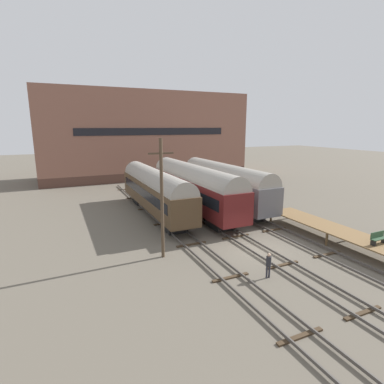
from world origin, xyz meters
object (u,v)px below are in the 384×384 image
at_px(train_car_grey, 224,183).
at_px(utility_pole, 162,198).
at_px(train_car_brown, 155,189).
at_px(train_car_maroon, 194,185).
at_px(person_worker, 269,263).
at_px(bench, 378,238).

relative_size(train_car_grey, utility_pole, 1.96).
relative_size(train_car_grey, train_car_brown, 0.99).
bearing_deg(train_car_brown, train_car_grey, -2.31).
bearing_deg(train_car_maroon, person_worker, -97.41).
distance_m(train_car_maroon, train_car_grey, 4.25).
height_order(train_car_grey, utility_pole, utility_pole).
height_order(train_car_brown, person_worker, train_car_brown).
relative_size(bench, person_worker, 0.83).
bearing_deg(train_car_maroon, train_car_brown, 169.64).
relative_size(train_car_brown, utility_pole, 1.98).
bearing_deg(utility_pole, bench, -25.66).
distance_m(train_car_grey, bench, 17.35).
bearing_deg(train_car_grey, utility_pole, -137.45).
height_order(train_car_brown, bench, train_car_brown).
height_order(train_car_grey, person_worker, train_car_grey).
distance_m(person_worker, utility_pole, 8.39).
bearing_deg(train_car_brown, person_worker, -82.43).
height_order(person_worker, utility_pole, utility_pole).
height_order(train_car_grey, bench, train_car_grey).
bearing_deg(train_car_grey, train_car_maroon, -174.16).
bearing_deg(bench, train_car_brown, 122.63).
distance_m(train_car_maroon, person_worker, 15.94).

